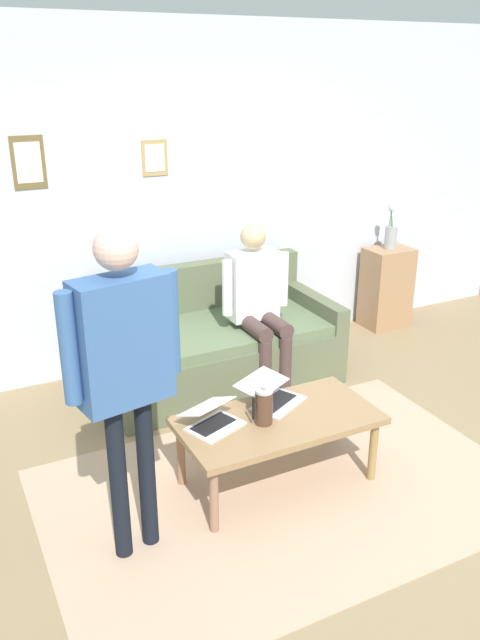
{
  "coord_description": "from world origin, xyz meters",
  "views": [
    {
      "loc": [
        1.8,
        2.61,
        2.36
      ],
      "look_at": [
        0.06,
        -0.87,
        0.8
      ],
      "focal_mm": 35.94,
      "sensor_mm": 36.0,
      "label": 1
    }
  ],
  "objects_px": {
    "person_standing": "(124,357)",
    "flower_vase": "(391,233)",
    "laptop_left": "(272,396)",
    "laptop_center": "(212,419)",
    "couch": "(216,345)",
    "coffee_table": "(278,425)",
    "person_seated": "(258,298)",
    "french_press": "(264,406)",
    "side_shelf": "(386,288)"
  },
  "relations": [
    {
      "from": "laptop_left",
      "to": "flower_vase",
      "type": "height_order",
      "value": "flower_vase"
    },
    {
      "from": "laptop_left",
      "to": "person_seated",
      "type": "distance_m",
      "value": 1.1
    },
    {
      "from": "flower_vase",
      "to": "person_seated",
      "type": "xyz_separation_m",
      "value": [
        1.69,
        0.56,
        -0.18
      ]
    },
    {
      "from": "side_shelf",
      "to": "laptop_left",
      "type": "bearing_deg",
      "value": 36.22
    },
    {
      "from": "person_seated",
      "to": "coffee_table",
      "type": "bearing_deg",
      "value": 67.55
    },
    {
      "from": "french_press",
      "to": "side_shelf",
      "type": "height_order",
      "value": "side_shelf"
    },
    {
      "from": "coffee_table",
      "to": "laptop_center",
      "type": "height_order",
      "value": "laptop_center"
    },
    {
      "from": "side_shelf",
      "to": "person_standing",
      "type": "height_order",
      "value": "person_standing"
    },
    {
      "from": "couch",
      "to": "person_standing",
      "type": "xyz_separation_m",
      "value": [
        1.17,
        1.56,
        0.8
      ]
    },
    {
      "from": "french_press",
      "to": "laptop_center",
      "type": "bearing_deg",
      "value": -20.66
    },
    {
      "from": "couch",
      "to": "side_shelf",
      "type": "xyz_separation_m",
      "value": [
        -1.94,
        -0.34,
        0.08
      ]
    },
    {
      "from": "side_shelf",
      "to": "flower_vase",
      "type": "bearing_deg",
      "value": 15.27
    },
    {
      "from": "person_seated",
      "to": "person_standing",
      "type": "bearing_deg",
      "value": 43.22
    },
    {
      "from": "person_standing",
      "to": "person_seated",
      "type": "relative_size",
      "value": 1.34
    },
    {
      "from": "side_shelf",
      "to": "laptop_center",
      "type": "bearing_deg",
      "value": 32.6
    },
    {
      "from": "laptop_center",
      "to": "person_seated",
      "type": "height_order",
      "value": "person_seated"
    },
    {
      "from": "side_shelf",
      "to": "person_seated",
      "type": "bearing_deg",
      "value": 18.39
    },
    {
      "from": "couch",
      "to": "french_press",
      "type": "bearing_deg",
      "value": 76.34
    },
    {
      "from": "flower_vase",
      "to": "person_seated",
      "type": "relative_size",
      "value": 0.33
    },
    {
      "from": "person_standing",
      "to": "flower_vase",
      "type": "bearing_deg",
      "value": -148.63
    },
    {
      "from": "flower_vase",
      "to": "french_press",
      "type": "bearing_deg",
      "value": 37.37
    },
    {
      "from": "couch",
      "to": "laptop_center",
      "type": "distance_m",
      "value": 1.45
    },
    {
      "from": "coffee_table",
      "to": "person_seated",
      "type": "relative_size",
      "value": 0.92
    },
    {
      "from": "laptop_left",
      "to": "laptop_center",
      "type": "bearing_deg",
      "value": 10.86
    },
    {
      "from": "person_seated",
      "to": "flower_vase",
      "type": "bearing_deg",
      "value": -161.6
    },
    {
      "from": "laptop_left",
      "to": "flower_vase",
      "type": "distance_m",
      "value": 2.65
    },
    {
      "from": "person_standing",
      "to": "side_shelf",
      "type": "bearing_deg",
      "value": -148.65
    },
    {
      "from": "couch",
      "to": "coffee_table",
      "type": "relative_size",
      "value": 1.53
    },
    {
      "from": "laptop_center",
      "to": "laptop_left",
      "type": "bearing_deg",
      "value": -169.14
    },
    {
      "from": "french_press",
      "to": "side_shelf",
      "type": "relative_size",
      "value": 0.32
    },
    {
      "from": "person_seated",
      "to": "laptop_center",
      "type": "bearing_deg",
      "value": 51.15
    },
    {
      "from": "laptop_center",
      "to": "side_shelf",
      "type": "relative_size",
      "value": 0.5
    },
    {
      "from": "laptop_center",
      "to": "french_press",
      "type": "relative_size",
      "value": 1.54
    },
    {
      "from": "laptop_left",
      "to": "side_shelf",
      "type": "xyz_separation_m",
      "value": [
        -2.12,
        -1.55,
        -0.1
      ]
    },
    {
      "from": "laptop_center",
      "to": "flower_vase",
      "type": "distance_m",
      "value": 3.06
    },
    {
      "from": "laptop_left",
      "to": "laptop_center",
      "type": "relative_size",
      "value": 1.18
    },
    {
      "from": "laptop_center",
      "to": "flower_vase",
      "type": "height_order",
      "value": "flower_vase"
    },
    {
      "from": "laptop_left",
      "to": "person_seated",
      "type": "height_order",
      "value": "person_seated"
    },
    {
      "from": "coffee_table",
      "to": "person_standing",
      "type": "relative_size",
      "value": 0.68
    },
    {
      "from": "laptop_left",
      "to": "person_standing",
      "type": "bearing_deg",
      "value": 19.13
    },
    {
      "from": "flower_vase",
      "to": "side_shelf",
      "type": "bearing_deg",
      "value": -164.73
    },
    {
      "from": "laptop_center",
      "to": "side_shelf",
      "type": "distance_m",
      "value": 3.04
    },
    {
      "from": "side_shelf",
      "to": "person_standing",
      "type": "relative_size",
      "value": 0.44
    },
    {
      "from": "side_shelf",
      "to": "flower_vase",
      "type": "distance_m",
      "value": 0.53
    },
    {
      "from": "coffee_table",
      "to": "french_press",
      "type": "relative_size",
      "value": 4.78
    },
    {
      "from": "french_press",
      "to": "coffee_table",
      "type": "bearing_deg",
      "value": -172.78
    },
    {
      "from": "flower_vase",
      "to": "person_seated",
      "type": "distance_m",
      "value": 1.79
    },
    {
      "from": "couch",
      "to": "person_standing",
      "type": "height_order",
      "value": "person_standing"
    },
    {
      "from": "coffee_table",
      "to": "french_press",
      "type": "xyz_separation_m",
      "value": [
        0.11,
        0.01,
        0.16
      ]
    },
    {
      "from": "laptop_left",
      "to": "laptop_center",
      "type": "xyz_separation_m",
      "value": [
        0.44,
        0.08,
        -0.0
      ]
    }
  ]
}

